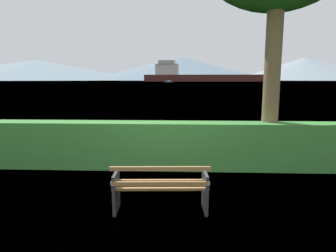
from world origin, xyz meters
TOP-DOWN VIEW (x-y plane):
  - ground_plane at (0.00, 0.00)m, footprint 1400.00×1400.00m
  - water_surface at (0.00, 307.13)m, footprint 620.00×620.00m
  - park_bench at (0.00, -0.06)m, footprint 1.62×0.65m
  - hedge_row at (0.00, 2.40)m, footprint 10.79×0.63m
  - cargo_ship_large at (15.41, 267.56)m, footprint 114.51×25.39m
  - fishing_boat_near at (-7.89, 196.78)m, footprint 5.96×3.60m
  - distant_hills at (-102.36, 582.52)m, footprint 857.67×438.83m

SIDE VIEW (x-z plane):
  - ground_plane at x=0.00m, z-range 0.00..0.00m
  - water_surface at x=0.00m, z-range 0.00..0.00m
  - park_bench at x=0.00m, z-range -0.01..0.86m
  - fishing_boat_near at x=-7.89m, z-range -0.20..1.17m
  - hedge_row at x=0.00m, z-range 0.00..1.17m
  - cargo_ship_large at x=15.41m, z-range -4.21..14.88m
  - distant_hills at x=-102.36m, z-range -2.03..45.07m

